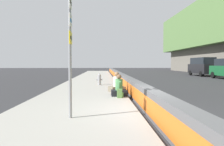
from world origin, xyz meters
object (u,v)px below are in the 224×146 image
object	(u,v)px
seated_person_middle	(117,86)
backpack	(120,93)
seated_person_foreground	(119,89)
route_sign_post	(70,45)
parked_car_midline	(202,66)
fire_hydrant	(99,79)

from	to	relation	value
seated_person_middle	backpack	bearing A→B (deg)	-179.78
seated_person_foreground	seated_person_middle	size ratio (longest dim) A/B	0.94
route_sign_post	seated_person_foreground	bearing A→B (deg)	-22.39
route_sign_post	seated_person_foreground	xyz separation A→B (m)	(4.19, -1.73, -1.76)
seated_person_middle	parked_car_midline	bearing A→B (deg)	-37.00
route_sign_post	seated_person_middle	xyz separation A→B (m)	(5.63, -1.71, -1.75)
seated_person_middle	parked_car_midline	size ratio (longest dim) A/B	0.22
seated_person_foreground	seated_person_middle	world-z (taller)	seated_person_middle
route_sign_post	parked_car_midline	xyz separation A→B (m)	(23.04, -14.83, -0.88)
fire_hydrant	parked_car_midline	size ratio (longest dim) A/B	0.17
seated_person_middle	route_sign_post	bearing A→B (deg)	163.08
seated_person_middle	parked_car_midline	world-z (taller)	parked_car_midline
backpack	fire_hydrant	bearing A→B (deg)	9.93
fire_hydrant	seated_person_foreground	world-z (taller)	seated_person_foreground
route_sign_post	parked_car_midline	size ratio (longest dim) A/B	0.70
route_sign_post	seated_person_middle	bearing A→B (deg)	-16.92
backpack	seated_person_middle	bearing A→B (deg)	0.22
seated_person_foreground	backpack	size ratio (longest dim) A/B	2.63
route_sign_post	backpack	bearing A→B (deg)	-25.37
parked_car_midline	seated_person_foreground	bearing A→B (deg)	145.19
backpack	parked_car_midline	bearing A→B (deg)	-34.03
route_sign_post	backpack	distance (m)	4.44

